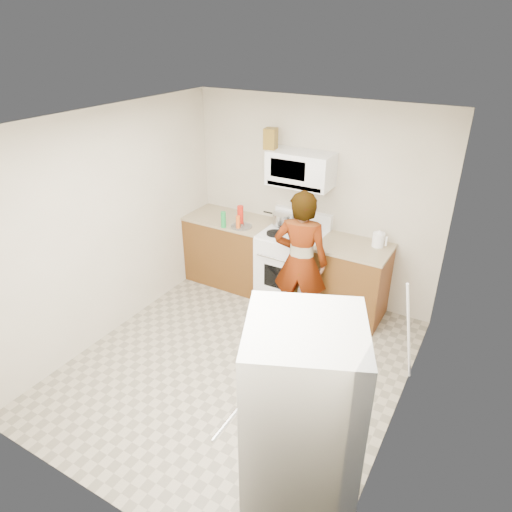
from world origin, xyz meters
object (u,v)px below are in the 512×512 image
Objects in this scene: saucepan at (282,219)px; microwave at (301,169)px; gas_range at (292,265)px; kettle at (378,240)px; fridge at (300,434)px; person at (300,262)px.

microwave is at bearing -2.76° from saucepan.
gas_range is 6.88× the size of kettle.
gas_range is 3.02m from fridge.
gas_range is at bearing -31.44° from saucepan.
person reaches higher than kettle.
microwave is 1.21m from kettle.
microwave is 0.45× the size of fridge.
person is 2.41m from fridge.
fridge is at bearing -63.49° from gas_range.
person is at bearing -56.66° from gas_range.
gas_range is 1.14m from kettle.
fridge is at bearing -64.54° from microwave.
person is 10.25× the size of kettle.
gas_range reaches higher than saucepan.
fridge reaches higher than gas_range.
gas_range reaches higher than kettle.
gas_range is at bearing -69.14° from person.
microwave reaches higher than person.
fridge is 10.36× the size of kettle.
saucepan is (-0.23, 0.01, -0.68)m from microwave.
person is (0.33, -0.63, -0.86)m from microwave.
saucepan is (-1.23, 0.00, 0.00)m from kettle.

